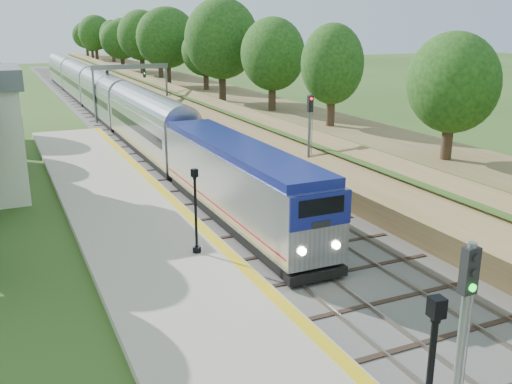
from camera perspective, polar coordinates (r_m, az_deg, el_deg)
name	(u,v)px	position (r m, az deg, el deg)	size (l,w,h in m)	color
trackbed	(119,114)	(70.17, -13.49, 7.55)	(9.50, 170.00, 0.28)	#4C4944
platform	(159,255)	(26.92, -9.65, -6.24)	(6.40, 68.00, 0.38)	#AEA68D
yellow_stripe	(217,242)	(27.63, -3.94, -4.99)	(0.55, 68.00, 0.01)	gold
embankment	(186,95)	(71.97, -6.99, 9.61)	(10.64, 170.00, 11.70)	brown
signal_gantry	(130,77)	(64.83, -12.46, 11.14)	(8.40, 0.38, 6.20)	slate
trees_behind_platform	(5,155)	(29.38, -23.83, 3.39)	(7.82, 53.32, 7.21)	#332316
train	(106,101)	(66.45, -14.77, 8.81)	(2.85, 94.89, 4.19)	black
lamppost_far	(196,216)	(25.91, -6.04, -2.39)	(0.39, 0.39, 3.95)	black
signal_platform	(461,343)	(13.22, 19.82, -14.00)	(0.35, 0.27, 5.91)	slate
signal_farside	(309,133)	(35.59, 5.36, 5.86)	(0.34, 0.27, 6.27)	slate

